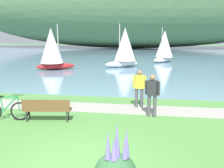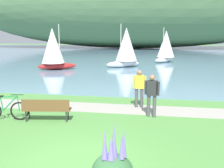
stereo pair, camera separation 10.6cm
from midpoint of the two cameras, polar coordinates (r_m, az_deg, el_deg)
name	(u,v)px [view 2 (the right image)]	position (r m, az deg, el deg)	size (l,w,h in m)	color
ground_plane	(74,164)	(6.73, -8.03, -17.56)	(200.00, 200.00, 0.00)	#518E42
bay_water	(145,52)	(53.01, 7.59, 7.18)	(180.00, 80.00, 0.04)	#6B8EA8
distant_hillside	(133,1)	(70.46, 4.84, 18.18)	(97.29, 28.00, 24.74)	#4C7047
shoreline_path	(110,108)	(11.37, -0.24, -5.50)	(60.00, 1.50, 0.01)	#A39E93
park_bench_near_camera	(46,108)	(9.85, -14.33, -5.28)	(1.85, 0.72, 0.88)	brown
bicycle_leaning_near_bench	(6,110)	(10.53, -22.60, -5.45)	(1.76, 0.34, 1.01)	black
person_at_shoreline	(139,86)	(11.37, 6.47, -0.53)	(0.61, 0.27, 1.71)	#4C4C51
person_on_the_grass	(152,93)	(10.11, 9.30, -2.01)	(0.59, 0.32, 1.71)	#4C4C51
sailboat_nearest_to_shore	(126,47)	(26.37, 3.29, 8.38)	(3.69, 3.28, 4.43)	white
sailboat_mid_bay	(166,46)	(32.07, 12.16, 8.40)	(3.08, 3.56, 4.23)	white
sailboat_toward_hillside	(53,48)	(24.80, -13.03, 7.85)	(3.71, 2.97, 4.31)	#B22323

